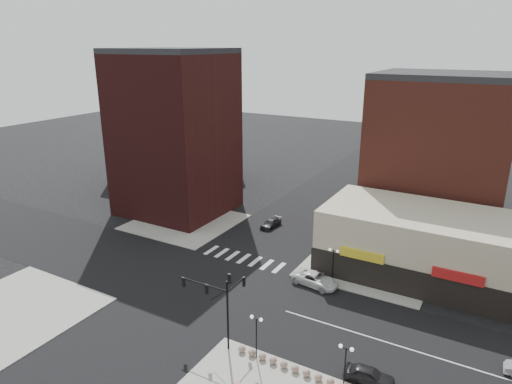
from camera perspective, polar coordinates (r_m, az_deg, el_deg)
The scene contains 18 objects.
ground at distance 53.43m, azimuth -6.10°, elevation -11.72°, with size 240.00×240.00×0.00m, color black.
road_ew at distance 53.42m, azimuth -6.10°, elevation -11.71°, with size 200.00×14.00×0.02m, color black.
road_ns at distance 53.42m, azimuth -6.10°, elevation -11.71°, with size 14.00×200.00×0.02m, color black.
sidewalk_nw at distance 71.79m, azimuth -8.80°, elevation -3.70°, with size 15.00×15.00×0.12m, color gray.
sidewalk_ne at distance 59.58m, azimuth 13.98°, elevation -8.80°, with size 15.00×15.00×0.12m, color gray.
sidewalk_sw at distance 54.72m, azimuth -28.40°, elevation -13.19°, with size 15.00×15.00×0.12m, color gray.
building_nw at distance 74.02m, azimuth -10.10°, elevation 6.95°, with size 16.00×15.00×25.00m, color #3C1313.
building_nw_low at distance 95.15m, azimuth -10.03°, elevation 5.42°, with size 20.00×18.00×12.00m, color #3C1313.
building_ne_midrise at distance 69.06m, azimuth 21.78°, elevation 3.86°, with size 18.00×15.00×22.00m, color maroon.
building_ne_row at distance 57.55m, azimuth 20.61°, elevation -6.89°, with size 24.20×12.20×8.00m.
traffic_signal at distance 41.79m, azimuth -4.44°, elevation -12.97°, with size 5.59×3.09×7.77m.
street_lamp_se_a at distance 40.89m, azimuth 0.04°, elevation -16.47°, with size 1.22×0.32×4.16m.
street_lamp_se_b at distance 38.33m, azimuth 11.14°, elevation -19.55°, with size 1.22×0.32×4.16m.
street_lamp_ne at distance 53.21m, azimuth 9.65°, elevation -8.01°, with size 1.22×0.32×4.16m.
bollard_row at distance 41.41m, azimuth 4.20°, elevation -20.92°, with size 10.11×0.66×0.66m.
white_suv at distance 53.57m, azimuth 7.43°, elevation -10.77°, with size 2.49×5.40×1.50m, color silver.
dark_sedan_east at distance 41.16m, azimuth 13.95°, elevation -21.34°, with size 1.65×4.11×1.40m, color black.
dark_sedan_north at distance 68.97m, azimuth 1.87°, elevation -3.93°, with size 1.70×4.19×1.22m, color black.
Camera 1 is at (27.65, -37.24, 26.52)m, focal length 32.00 mm.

